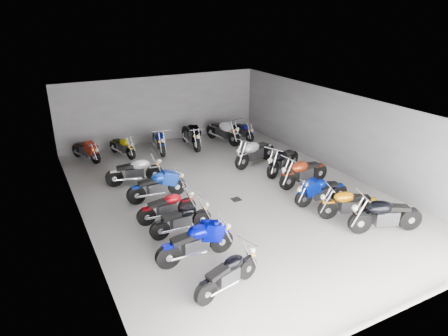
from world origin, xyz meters
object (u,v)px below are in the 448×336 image
Objects in this scene: drain_grate at (236,199)px; motorcycle_right_a at (385,215)px; motorcycle_left_e at (157,186)px; motorcycle_back_f at (243,131)px; motorcycle_right_b at (349,203)px; motorcycle_left_a at (228,273)px; motorcycle_left_b at (196,242)px; motorcycle_right_f at (255,152)px; motorcycle_right_d at (303,172)px; motorcycle_left_f at (135,171)px; motorcycle_back_e at (223,131)px; motorcycle_back_d at (191,135)px; motorcycle_back_b at (123,146)px; motorcycle_back_c at (159,141)px; motorcycle_left_d at (168,206)px; motorcycle_back_a at (86,150)px; motorcycle_right_c at (321,191)px; motorcycle_right_e at (283,160)px; motorcycle_left_c at (182,219)px.

motorcycle_right_a is (2.86, -3.88, 0.54)m from drain_grate.
motorcycle_back_f is at bearing 125.99° from motorcycle_left_e.
motorcycle_right_b is (2.54, -2.75, 0.49)m from drain_grate.
drain_grate is 4.85m from motorcycle_right_a.
motorcycle_left_a is 1.49m from motorcycle_left_b.
motorcycle_right_f is at bearing 135.28° from motorcycle_left_b.
motorcycle_right_d is at bearing 113.84° from motorcycle_left_b.
motorcycle_left_f is 5.04m from motorcycle_right_f.
motorcycle_right_d is at bearing 20.75° from motorcycle_right_a.
motorcycle_left_e is at bearing 29.23° from motorcycle_back_e.
motorcycle_right_f is at bearing 128.31° from motorcycle_left_a.
motorcycle_right_b is at bearing 105.41° from motorcycle_back_d.
motorcycle_back_b is (0.13, 10.24, -0.00)m from motorcycle_left_a.
motorcycle_right_f reaches higher than drain_grate.
motorcycle_back_e is at bearing 21.10° from motorcycle_right_b.
motorcycle_left_f is 3.64m from motorcycle_back_c.
motorcycle_right_a is 0.99× the size of motorcycle_right_d.
motorcycle_back_e reaches higher than motorcycle_left_b.
motorcycle_back_f is at bearing -177.83° from motorcycle_back_d.
motorcycle_back_f is (4.37, -0.19, -0.08)m from motorcycle_back_c.
motorcycle_left_d reaches higher than drain_grate.
motorcycle_back_a is at bearing 172.09° from motorcycle_left_a.
motorcycle_right_e reaches higher than motorcycle_right_c.
motorcycle_left_a is 1.02× the size of motorcycle_back_b.
motorcycle_back_e is (-0.34, 9.71, 0.02)m from motorcycle_right_a.
motorcycle_left_f is 1.04× the size of motorcycle_right_e.
motorcycle_back_f is at bearing 151.92° from motorcycle_back_a.
motorcycle_back_d reaches higher than motorcycle_back_f.
motorcycle_right_b reaches higher than motorcycle_left_c.
motorcycle_right_b is 2.65m from motorcycle_right_d.
motorcycle_right_a is 0.92× the size of motorcycle_back_d.
motorcycle_right_d reaches higher than motorcycle_back_f.
motorcycle_right_a is 1.10× the size of motorcycle_right_c.
motorcycle_right_e is at bearing -2.69° from motorcycle_right_c.
motorcycle_left_a is at bearing -2.46° from motorcycle_left_c.
motorcycle_right_b is at bearing 76.78° from motorcycle_back_e.
motorcycle_left_b is 1.06× the size of motorcycle_right_e.
motorcycle_left_d is 5.40m from motorcycle_right_d.
motorcycle_right_d is 7.05m from motorcycle_back_c.
motorcycle_right_e is (0.47, 2.86, 0.05)m from motorcycle_right_c.
motorcycle_right_a is at bearing 105.95° from motorcycle_back_d.
motorcycle_right_b is (5.04, -1.56, 0.03)m from motorcycle_left_c.
motorcycle_back_f is (1.32, 3.26, -0.11)m from motorcycle_right_f.
motorcycle_right_d is (5.19, -1.42, 0.02)m from motorcycle_left_e.
motorcycle_left_b is 1.10× the size of motorcycle_right_c.
motorcycle_left_e is 0.97× the size of motorcycle_back_c.
motorcycle_back_b is at bearing -17.28° from motorcycle_back_e.
motorcycle_back_b is (-5.17, 6.27, -0.07)m from motorcycle_right_d.
motorcycle_right_a is 9.99m from motorcycle_back_d.
motorcycle_right_e is at bearing 16.56° from motorcycle_right_b.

